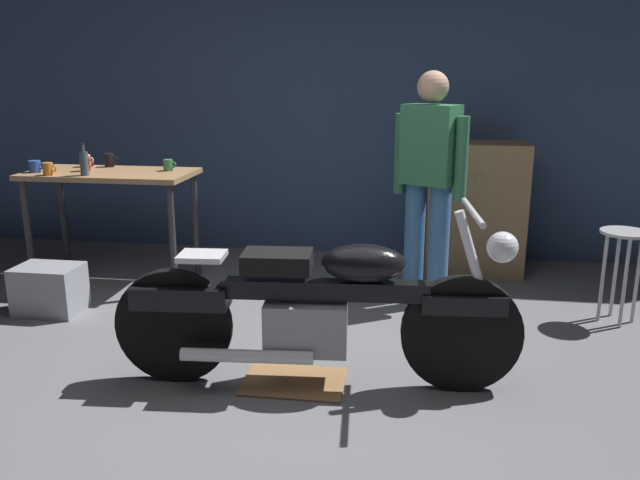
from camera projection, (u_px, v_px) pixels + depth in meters
The scene contains 16 objects.
ground_plane at pixel (295, 388), 3.50m from camera, with size 12.00×12.00×0.00m, color slate.
back_wall at pixel (352, 84), 5.78m from camera, with size 8.00×0.12×3.10m, color #384C70.
workbench at pixel (111, 186), 5.10m from camera, with size 1.30×0.64×0.90m.
motorcycle at pixel (318, 308), 3.42m from camera, with size 2.19×0.60×1.00m.
person_standing at pixel (429, 178), 4.61m from camera, with size 0.51×0.37×1.67m.
shop_stool at pixel (623, 252), 4.30m from camera, with size 0.32×0.32×0.64m.
wooden_dresser at pixel (475, 208), 5.40m from camera, with size 0.80×0.47×1.10m.
drip_tray at pixel (294, 382), 3.56m from camera, with size 0.56×0.40×0.01m, color olive.
storage_bin at pixel (49, 289), 4.56m from camera, with size 0.44×0.32×0.34m, color gray.
mug_blue_enamel at pixel (35, 166), 5.01m from camera, with size 0.12×0.09×0.09m.
mug_orange_travel at pixel (48, 169), 4.88m from camera, with size 0.11×0.07×0.10m.
mug_red_diner at pixel (85, 164), 5.07m from camera, with size 0.11×0.08×0.11m.
mug_black_matte at pixel (109, 160), 5.30m from camera, with size 0.11×0.08×0.11m.
mug_white_ceramic at pixel (86, 161), 5.30m from camera, with size 0.11×0.08×0.10m.
mug_green_speckled at pixel (168, 165), 5.09m from camera, with size 0.10×0.07×0.09m.
bottle at pixel (84, 163), 4.85m from camera, with size 0.06×0.06×0.24m.
Camera 1 is at (0.62, -3.12, 1.67)m, focal length 36.21 mm.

